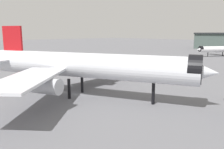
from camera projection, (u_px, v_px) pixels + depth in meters
name	position (u px, v px, depth m)	size (l,w,h in m)	color
ground	(78.00, 94.00, 55.89)	(900.00, 900.00, 0.00)	slate
airliner_near_gate	(84.00, 66.00, 52.99)	(54.20, 48.47, 16.54)	silver
airliner_far_taxiway	(223.00, 49.00, 145.16)	(29.37, 32.80, 10.46)	white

